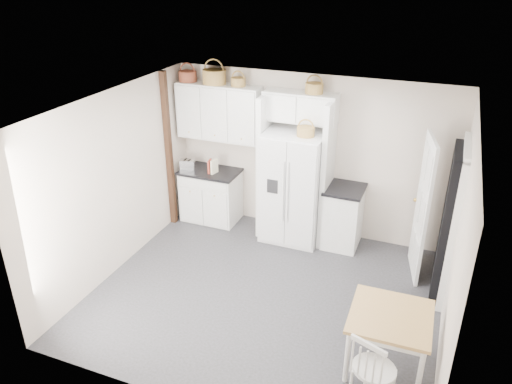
% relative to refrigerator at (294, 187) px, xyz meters
% --- Properties ---
extents(floor, '(4.50, 4.50, 0.00)m').
position_rel_refrigerator_xyz_m(floor, '(0.15, -1.63, -0.89)').
color(floor, '#2A2A2A').
rests_on(floor, ground).
extents(ceiling, '(4.50, 4.50, 0.00)m').
position_rel_refrigerator_xyz_m(ceiling, '(0.15, -1.63, 1.71)').
color(ceiling, white).
rests_on(ceiling, wall_back).
extents(wall_back, '(4.50, 0.00, 4.50)m').
position_rel_refrigerator_xyz_m(wall_back, '(0.15, 0.37, 0.41)').
color(wall_back, beige).
rests_on(wall_back, floor).
extents(wall_left, '(0.00, 4.00, 4.00)m').
position_rel_refrigerator_xyz_m(wall_left, '(-2.10, -1.63, 0.41)').
color(wall_left, beige).
rests_on(wall_left, floor).
extents(wall_right, '(0.00, 4.00, 4.00)m').
position_rel_refrigerator_xyz_m(wall_right, '(2.40, -1.63, 0.41)').
color(wall_right, beige).
rests_on(wall_right, floor).
extents(refrigerator, '(0.92, 0.74, 1.78)m').
position_rel_refrigerator_xyz_m(refrigerator, '(0.00, 0.00, 0.00)').
color(refrigerator, silver).
rests_on(refrigerator, floor).
extents(base_cab_left, '(0.94, 0.59, 0.87)m').
position_rel_refrigerator_xyz_m(base_cab_left, '(-1.49, 0.07, -0.46)').
color(base_cab_left, silver).
rests_on(base_cab_left, floor).
extents(base_cab_right, '(0.54, 0.64, 0.95)m').
position_rel_refrigerator_xyz_m(base_cab_right, '(0.80, 0.07, -0.42)').
color(base_cab_right, silver).
rests_on(base_cab_right, floor).
extents(dining_table, '(0.88, 0.88, 0.72)m').
position_rel_refrigerator_xyz_m(dining_table, '(1.85, -2.35, -0.53)').
color(dining_table, '#A97635').
rests_on(dining_table, floor).
extents(windsor_chair, '(0.56, 0.54, 0.91)m').
position_rel_refrigerator_xyz_m(windsor_chair, '(1.79, -2.92, -0.44)').
color(windsor_chair, silver).
rests_on(windsor_chair, floor).
extents(counter_left, '(0.98, 0.63, 0.04)m').
position_rel_refrigerator_xyz_m(counter_left, '(-1.49, 0.07, -0.00)').
color(counter_left, black).
rests_on(counter_left, base_cab_left).
extents(counter_right, '(0.58, 0.69, 0.04)m').
position_rel_refrigerator_xyz_m(counter_right, '(0.80, 0.07, 0.07)').
color(counter_right, black).
rests_on(counter_right, base_cab_right).
extents(toaster, '(0.28, 0.21, 0.17)m').
position_rel_refrigerator_xyz_m(toaster, '(-1.87, -0.02, 0.10)').
color(toaster, silver).
rests_on(toaster, counter_left).
extents(cookbook_red, '(0.06, 0.15, 0.22)m').
position_rel_refrigerator_xyz_m(cookbook_red, '(-1.46, -0.01, 0.13)').
color(cookbook_red, '#A63524').
rests_on(cookbook_red, counter_left).
extents(cookbook_cream, '(0.07, 0.16, 0.24)m').
position_rel_refrigerator_xyz_m(cookbook_cream, '(-1.37, -0.01, 0.14)').
color(cookbook_cream, '#F5EDC2').
rests_on(cookbook_cream, counter_left).
extents(basket_upper_a, '(0.29, 0.29, 0.17)m').
position_rel_refrigerator_xyz_m(basket_upper_a, '(-1.89, 0.20, 1.54)').
color(basket_upper_a, brown).
rests_on(basket_upper_a, upper_cabinet).
extents(basket_upper_b, '(0.38, 0.38, 0.22)m').
position_rel_refrigerator_xyz_m(basket_upper_b, '(-1.42, 0.20, 1.57)').
color(basket_upper_b, olive).
rests_on(basket_upper_b, upper_cabinet).
extents(basket_upper_c, '(0.23, 0.23, 0.13)m').
position_rel_refrigerator_xyz_m(basket_upper_c, '(-1.01, 0.20, 1.52)').
color(basket_upper_c, olive).
rests_on(basket_upper_c, upper_cabinet).
extents(basket_bridge_b, '(0.27, 0.27, 0.15)m').
position_rel_refrigerator_xyz_m(basket_bridge_b, '(0.20, 0.20, 1.53)').
color(basket_bridge_b, olive).
rests_on(basket_bridge_b, bridge_cabinet).
extents(basket_fridge_b, '(0.26, 0.26, 0.14)m').
position_rel_refrigerator_xyz_m(basket_fridge_b, '(0.18, -0.10, 0.96)').
color(basket_fridge_b, olive).
rests_on(basket_fridge_b, refrigerator).
extents(upper_cabinet, '(1.40, 0.34, 0.90)m').
position_rel_refrigerator_xyz_m(upper_cabinet, '(-1.35, 0.20, 1.01)').
color(upper_cabinet, silver).
rests_on(upper_cabinet, wall_back).
extents(bridge_cabinet, '(1.12, 0.34, 0.45)m').
position_rel_refrigerator_xyz_m(bridge_cabinet, '(-0.00, 0.20, 1.23)').
color(bridge_cabinet, silver).
rests_on(bridge_cabinet, wall_back).
extents(fridge_panel_left, '(0.08, 0.60, 2.30)m').
position_rel_refrigerator_xyz_m(fridge_panel_left, '(-0.51, 0.07, 0.26)').
color(fridge_panel_left, silver).
rests_on(fridge_panel_left, floor).
extents(fridge_panel_right, '(0.08, 0.60, 2.30)m').
position_rel_refrigerator_xyz_m(fridge_panel_right, '(0.51, 0.07, 0.26)').
color(fridge_panel_right, silver).
rests_on(fridge_panel_right, floor).
extents(trim_post, '(0.09, 0.09, 2.60)m').
position_rel_refrigerator_xyz_m(trim_post, '(-2.05, -0.28, 0.41)').
color(trim_post, '#38210F').
rests_on(trim_post, floor).
extents(doorway_void, '(0.18, 0.85, 2.05)m').
position_rel_refrigerator_xyz_m(doorway_void, '(2.31, -0.63, 0.13)').
color(doorway_void, black).
rests_on(doorway_void, floor).
extents(door_slab, '(0.21, 0.79, 2.05)m').
position_rel_refrigerator_xyz_m(door_slab, '(1.95, -0.29, 0.13)').
color(door_slab, white).
rests_on(door_slab, floor).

